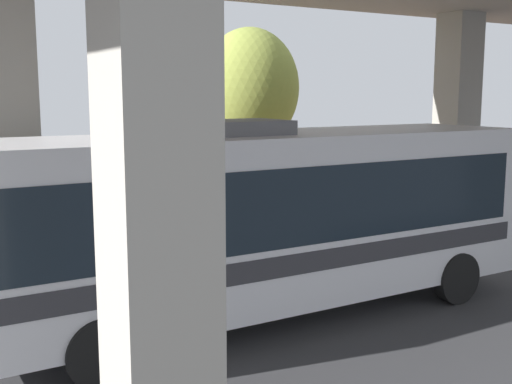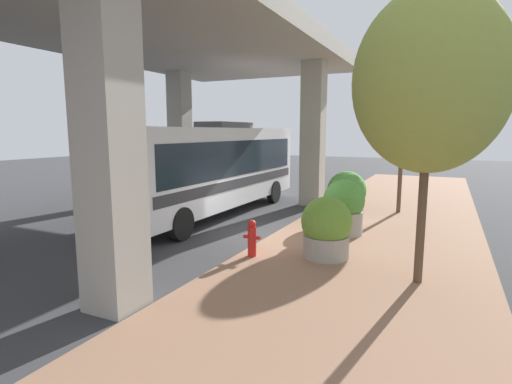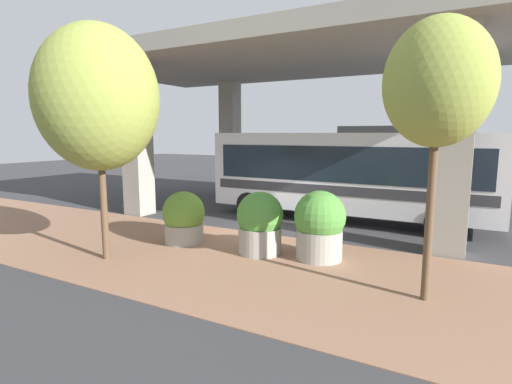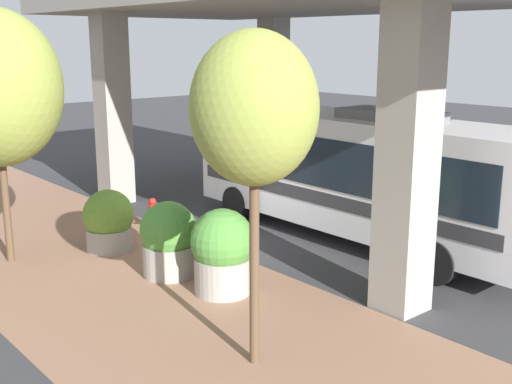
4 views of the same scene
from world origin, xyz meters
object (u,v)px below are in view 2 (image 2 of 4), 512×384
planter_middle (346,197)px  street_tree_far (404,105)px  street_tree_near (430,82)px  fire_hydrant (252,238)px  bus (212,165)px  planter_front (326,229)px  planter_back (344,208)px

planter_middle → street_tree_far: bearing=-118.1°
street_tree_near → fire_hydrant: bearing=-1.1°
street_tree_far → bus: bearing=28.2°
fire_hydrant → planter_front: planter_front is taller
bus → street_tree_near: 9.09m
street_tree_near → street_tree_far: street_tree_near is taller
planter_middle → planter_back: 1.64m
fire_hydrant → bus: bearing=-47.8°
bus → planter_front: bearing=148.1°
street_tree_near → planter_front: bearing=-19.6°
planter_front → planter_middle: bearing=-83.8°
planter_front → planter_back: bearing=-86.4°
street_tree_near → planter_back: bearing=-54.2°
planter_middle → bus: bearing=8.3°
planter_front → street_tree_far: street_tree_far is taller
planter_back → bus: bearing=-9.4°
bus → street_tree_near: street_tree_near is taller
fire_hydrant → planter_middle: size_ratio=0.53×
street_tree_far → planter_back: bearing=74.9°
bus → planter_middle: bearing=-171.7°
planter_front → street_tree_far: bearing=-98.4°
fire_hydrant → planter_middle: 5.06m
planter_middle → street_tree_near: 6.51m
fire_hydrant → planter_back: bearing=-115.8°
planter_middle → fire_hydrant: bearing=75.2°
fire_hydrant → planter_front: 1.90m
planter_front → planter_back: 2.54m
street_tree_far → fire_hydrant: bearing=70.1°
planter_middle → street_tree_far: 4.53m
planter_back → street_tree_far: size_ratio=0.32×
planter_front → planter_middle: (0.45, -4.15, 0.15)m
planter_front → street_tree_near: 4.16m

